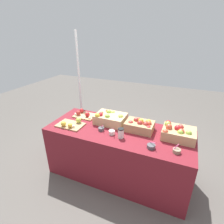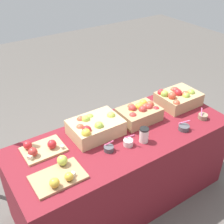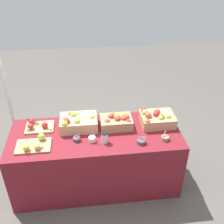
% 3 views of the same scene
% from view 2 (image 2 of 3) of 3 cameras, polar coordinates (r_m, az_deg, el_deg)
% --- Properties ---
extents(ground_plane, '(10.00, 10.00, 0.00)m').
position_cam_2_polar(ground_plane, '(2.90, 1.83, -16.29)').
color(ground_plane, '#56514C').
extents(table, '(1.90, 0.76, 0.74)m').
position_cam_2_polar(table, '(2.63, 1.97, -10.98)').
color(table, maroon).
rests_on(table, ground_plane).
extents(apple_crate_left, '(0.38, 0.30, 0.18)m').
position_cam_2_polar(apple_crate_left, '(2.83, 12.89, 2.74)').
color(apple_crate_left, tan).
rests_on(apple_crate_left, table).
extents(apple_crate_middle, '(0.36, 0.25, 0.16)m').
position_cam_2_polar(apple_crate_middle, '(2.55, 5.48, -0.16)').
color(apple_crate_middle, tan).
rests_on(apple_crate_middle, table).
extents(apple_crate_right, '(0.42, 0.30, 0.17)m').
position_cam_2_polar(apple_crate_right, '(2.36, -3.42, -2.95)').
color(apple_crate_right, tan).
rests_on(apple_crate_right, table).
extents(cutting_board_front, '(0.36, 0.24, 0.09)m').
position_cam_2_polar(cutting_board_front, '(2.04, -10.33, -12.09)').
color(cutting_board_front, tan).
rests_on(cutting_board_front, table).
extents(cutting_board_back, '(0.32, 0.23, 0.09)m').
position_cam_2_polar(cutting_board_back, '(2.27, -13.81, -7.04)').
color(cutting_board_back, tan).
rests_on(cutting_board_back, table).
extents(sample_bowl_near, '(0.08, 0.08, 0.09)m').
position_cam_2_polar(sample_bowl_near, '(2.22, -0.63, -7.20)').
color(sample_bowl_near, '#4C4C51').
rests_on(sample_bowl_near, table).
extents(sample_bowl_mid, '(0.08, 0.09, 0.11)m').
position_cam_2_polar(sample_bowl_mid, '(2.27, 3.23, -6.01)').
color(sample_bowl_mid, silver).
rests_on(sample_bowl_mid, table).
extents(sample_bowl_far, '(0.10, 0.09, 0.09)m').
position_cam_2_polar(sample_bowl_far, '(2.51, 14.00, -2.98)').
color(sample_bowl_far, '#4C4C51').
rests_on(sample_bowl_far, table).
extents(sample_bowl_extra, '(0.08, 0.08, 0.09)m').
position_cam_2_polar(sample_bowl_extra, '(2.70, 17.49, -0.82)').
color(sample_bowl_extra, gray).
rests_on(sample_bowl_extra, table).
extents(coffee_cup, '(0.07, 0.07, 0.12)m').
position_cam_2_polar(coffee_cup, '(2.30, 6.33, -4.53)').
color(coffee_cup, silver).
rests_on(coffee_cup, table).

